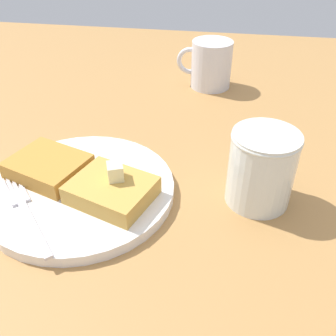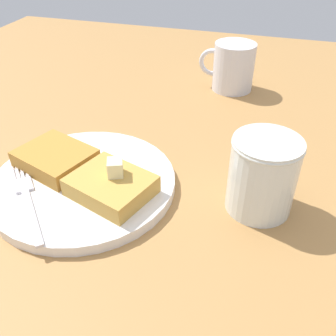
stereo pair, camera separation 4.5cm
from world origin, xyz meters
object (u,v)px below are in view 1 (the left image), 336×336
fork (24,208)px  plate (81,189)px  coffee_mug (210,64)px  syrup_jar (261,172)px

fork → plate: bearing=-132.5°
coffee_mug → syrup_jar: bearing=104.3°
fork → syrup_jar: bearing=-163.3°
fork → coffee_mug: size_ratio=1.18×
coffee_mug → plate: bearing=69.7°
fork → syrup_jar: (-27.25, -8.15, 2.71)cm
fork → coffee_mug: 46.30cm
plate → syrup_jar: (-22.33, -2.78, 3.49)cm
plate → coffee_mug: coffee_mug is taller
syrup_jar → plate: bearing=7.1°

